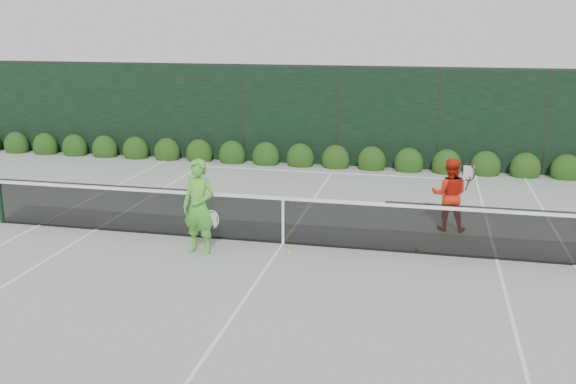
# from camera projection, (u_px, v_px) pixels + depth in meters

# --- Properties ---
(ground) EXTENTS (80.00, 80.00, 0.00)m
(ground) POSITION_uv_depth(u_px,v_px,m) (283.00, 244.00, 12.89)
(ground) COLOR gray
(ground) RESTS_ON ground
(tennis_net) EXTENTS (12.90, 0.10, 1.07)m
(tennis_net) POSITION_uv_depth(u_px,v_px,m) (282.00, 218.00, 12.76)
(tennis_net) COLOR #11331E
(tennis_net) RESTS_ON ground
(player_woman) EXTENTS (0.74, 0.56, 1.84)m
(player_woman) POSITION_uv_depth(u_px,v_px,m) (199.00, 207.00, 12.16)
(player_woman) COLOR #52B234
(player_woman) RESTS_ON ground
(player_man) EXTENTS (0.87, 0.62, 1.56)m
(player_man) POSITION_uv_depth(u_px,v_px,m) (449.00, 194.00, 13.56)
(player_man) COLOR red
(player_man) RESTS_ON ground
(court_lines) EXTENTS (11.03, 23.83, 0.01)m
(court_lines) POSITION_uv_depth(u_px,v_px,m) (283.00, 243.00, 12.89)
(court_lines) COLOR white
(court_lines) RESTS_ON ground
(windscreen_fence) EXTENTS (32.00, 21.07, 3.06)m
(windscreen_fence) POSITION_uv_depth(u_px,v_px,m) (244.00, 208.00, 9.94)
(windscreen_fence) COLOR black
(windscreen_fence) RESTS_ON ground
(hedge_row) EXTENTS (31.66, 0.65, 0.94)m
(hedge_row) POSITION_uv_depth(u_px,v_px,m) (336.00, 160.00, 19.57)
(hedge_row) COLOR #15330E
(hedge_row) RESTS_ON ground
(tennis_balls) EXTENTS (2.76, 1.73, 0.07)m
(tennis_balls) POSITION_uv_depth(u_px,v_px,m) (331.00, 242.00, 12.87)
(tennis_balls) COLOR #C1E633
(tennis_balls) RESTS_ON ground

